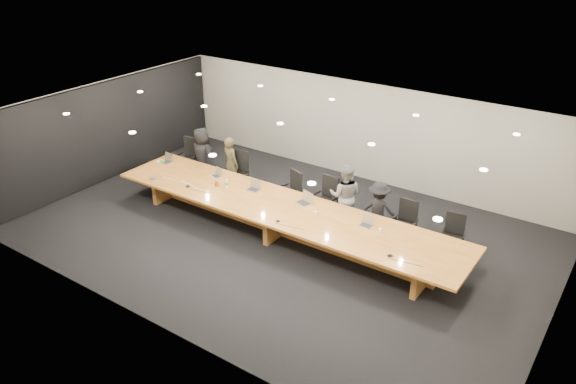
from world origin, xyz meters
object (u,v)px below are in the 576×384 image
at_px(person_a, 202,156).
at_px(laptop_e, 366,221).
at_px(chair_far_right, 452,236).
at_px(laptop_c, 253,186).
at_px(amber_mug, 217,184).
at_px(chair_far_left, 187,158).
at_px(mic_center, 278,221).
at_px(chair_left, 236,172).
at_px(paper_cup_near, 315,213).
at_px(chair_mid_left, 289,191).
at_px(person_d, 378,210).
at_px(chair_mid_right, 325,199).
at_px(person_c, 345,196).
at_px(laptop_a, 165,158).
at_px(mic_right, 390,255).
at_px(conference_table, 281,215).
at_px(laptop_d, 303,198).
at_px(water_bottle, 226,184).
at_px(av_box, 153,179).
at_px(chair_right, 404,223).
at_px(mic_left, 188,186).
at_px(paper_cup_far, 380,230).
at_px(person_b, 231,164).
at_px(laptop_b, 216,173).

bearing_deg(person_a, laptop_e, 179.65).
height_order(chair_far_right, person_a, person_a).
bearing_deg(laptop_c, amber_mug, -160.41).
height_order(chair_far_left, amber_mug, chair_far_left).
bearing_deg(mic_center, chair_left, 146.19).
distance_m(chair_far_right, paper_cup_near, 3.04).
relative_size(chair_mid_left, person_d, 0.77).
bearing_deg(chair_mid_right, person_c, 9.28).
bearing_deg(person_c, laptop_a, -10.49).
bearing_deg(chair_far_right, person_d, 174.91).
bearing_deg(chair_left, mic_right, -22.67).
relative_size(conference_table, amber_mug, 81.13).
bearing_deg(laptop_a, laptop_d, 6.74).
bearing_deg(amber_mug, mic_center, -15.06).
height_order(person_a, amber_mug, person_a).
distance_m(person_c, water_bottle, 2.95).
bearing_deg(water_bottle, chair_mid_right, 28.19).
bearing_deg(person_c, chair_mid_right, -17.09).
bearing_deg(mic_center, av_box, -180.00).
relative_size(chair_right, amber_mug, 9.63).
xyz_separation_m(laptop_e, paper_cup_near, (-1.18, -0.17, -0.08)).
distance_m(chair_left, chair_far_right, 5.97).
xyz_separation_m(chair_far_left, chair_mid_left, (3.58, -0.04, -0.05)).
xyz_separation_m(chair_far_left, person_c, (5.14, 0.05, 0.22)).
relative_size(conference_table, mic_left, 71.68).
distance_m(chair_mid_right, laptop_a, 4.66).
distance_m(water_bottle, amber_mug, 0.29).
relative_size(chair_far_left, person_d, 0.84).
relative_size(chair_mid_right, paper_cup_far, 13.18).
xyz_separation_m(laptop_a, av_box, (0.54, -0.98, -0.11)).
bearing_deg(paper_cup_near, chair_far_left, 167.79).
bearing_deg(chair_far_left, person_a, -8.11).
distance_m(chair_right, chair_far_right, 1.11).
xyz_separation_m(person_b, laptop_a, (-1.56, -0.90, 0.11)).
xyz_separation_m(laptop_a, paper_cup_far, (6.54, -0.14, -0.08)).
bearing_deg(laptop_a, chair_mid_left, 18.82).
distance_m(laptop_a, mic_right, 7.17).
bearing_deg(chair_mid_left, person_a, -160.73).
bearing_deg(person_a, amber_mug, 151.80).
distance_m(chair_mid_right, person_b, 3.02).
distance_m(chair_far_right, mic_center, 3.83).
distance_m(chair_mid_right, water_bottle, 2.46).
bearing_deg(laptop_a, chair_left, 30.61).
bearing_deg(mic_left, chair_right, 18.32).
relative_size(chair_mid_left, person_a, 0.67).
height_order(chair_mid_right, person_a, person_a).
bearing_deg(paper_cup_far, mic_left, -172.62).
distance_m(person_a, paper_cup_far, 6.02).
bearing_deg(laptop_b, person_d, 26.94).
relative_size(chair_left, mic_left, 9.59).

